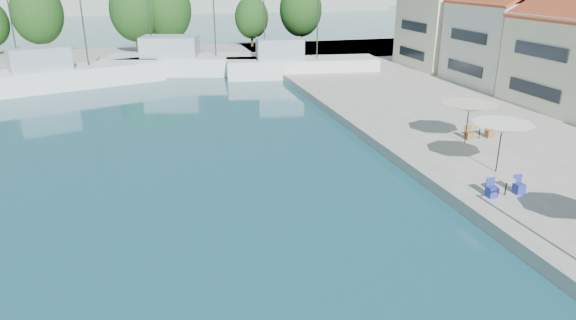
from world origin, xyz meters
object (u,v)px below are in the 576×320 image
object	(u,v)px
trawler_02	(66,75)
umbrella_cream	(469,108)
trawler_03	(194,63)
umbrella_white	(502,128)
trawler_04	(298,66)

from	to	relation	value
trawler_02	umbrella_cream	xyz separation A→B (m)	(24.65, -25.63, 1.62)
trawler_03	umbrella_cream	size ratio (longest dim) A/B	6.01
trawler_03	umbrella_cream	bearing A→B (deg)	-52.75
umbrella_white	umbrella_cream	distance (m)	4.59
umbrella_white	umbrella_cream	xyz separation A→B (m)	(1.16, 4.44, -0.16)
trawler_03	umbrella_white	world-z (taller)	trawler_03
trawler_02	trawler_04	bearing A→B (deg)	-20.49
trawler_04	umbrella_white	size ratio (longest dim) A/B	5.16
trawler_03	umbrella_white	bearing A→B (deg)	-57.26
trawler_02	umbrella_cream	size ratio (longest dim) A/B	5.30
umbrella_white	umbrella_cream	size ratio (longest dim) A/B	0.94
umbrella_white	umbrella_cream	bearing A→B (deg)	75.39
trawler_02	umbrella_white	world-z (taller)	trawler_02
trawler_04	umbrella_white	world-z (taller)	trawler_04
trawler_02	trawler_03	bearing A→B (deg)	-0.89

